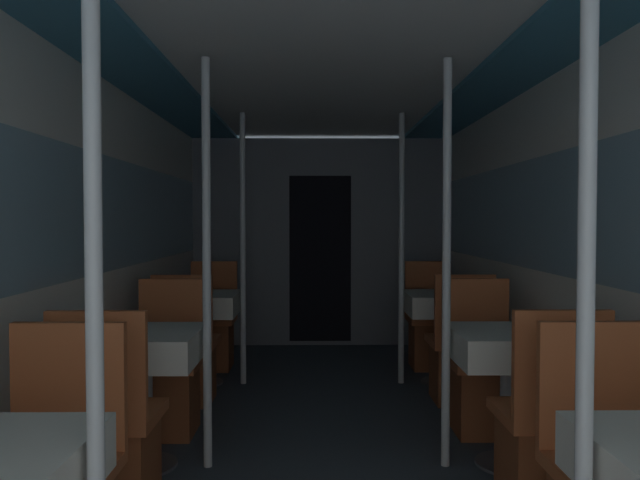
{
  "coord_description": "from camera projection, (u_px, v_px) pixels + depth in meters",
  "views": [
    {
      "loc": [
        -0.07,
        -0.94,
        1.31
      ],
      "look_at": [
        -0.03,
        2.83,
        1.19
      ],
      "focal_mm": 35.0,
      "sensor_mm": 36.0,
      "label": 1
    }
  ],
  "objects": [
    {
      "name": "chair_right_near_1",
      "position": [
        546.0,
        447.0,
        2.78
      ],
      "size": [
        0.42,
        0.42,
        0.93
      ],
      "color": "brown",
      "rests_on": "ground_plane"
    },
    {
      "name": "wall_right",
      "position": [
        564.0,
        254.0,
        3.52
      ],
      "size": [
        0.05,
        7.92,
        2.15
      ],
      "color": "silver",
      "rests_on": "ground_plane"
    },
    {
      "name": "support_pole_right_0",
      "position": [
        586.0,
        310.0,
        1.61
      ],
      "size": [
        0.05,
        0.05,
        2.15
      ],
      "color": "silver",
      "rests_on": "ground_plane"
    },
    {
      "name": "bulkhead_far",
      "position": [
        320.0,
        242.0,
        6.51
      ],
      "size": [
        2.64,
        0.09,
        2.15
      ],
      "color": "slate",
      "rests_on": "ground_plane"
    },
    {
      "name": "dining_table_right_1",
      "position": [
        510.0,
        353.0,
        3.3
      ],
      "size": [
        0.59,
        0.59,
        0.72
      ],
      "color": "#4C4C51",
      "rests_on": "ground_plane"
    },
    {
      "name": "wall_left",
      "position": [
        86.0,
        254.0,
        3.49
      ],
      "size": [
        0.05,
        7.92,
        2.15
      ],
      "color": "silver",
      "rests_on": "ground_plane"
    },
    {
      "name": "dining_table_right_2",
      "position": [
        444.0,
        308.0,
        4.98
      ],
      "size": [
        0.59,
        0.59,
        0.72
      ],
      "color": "#4C4C51",
      "rests_on": "ground_plane"
    },
    {
      "name": "support_pole_left_2",
      "position": [
        243.0,
        249.0,
        4.95
      ],
      "size": [
        0.05,
        0.05,
        2.15
      ],
      "color": "silver",
      "rests_on": "ground_plane"
    },
    {
      "name": "chair_right_near_2",
      "position": [
        459.0,
        362.0,
        4.46
      ],
      "size": [
        0.42,
        0.42,
        0.93
      ],
      "color": "brown",
      "rests_on": "ground_plane"
    },
    {
      "name": "support_pole_right_2",
      "position": [
        401.0,
        249.0,
        4.96
      ],
      "size": [
        0.05,
        0.05,
        2.15
      ],
      "color": "silver",
      "rests_on": "ground_plane"
    },
    {
      "name": "chair_left_near_1",
      "position": [
        111.0,
        449.0,
        2.76
      ],
      "size": [
        0.42,
        0.42,
        0.93
      ],
      "color": "brown",
      "rests_on": "ground_plane"
    },
    {
      "name": "chair_right_far_2",
      "position": [
        431.0,
        335.0,
        5.52
      ],
      "size": [
        0.42,
        0.42,
        0.93
      ],
      "rotation": [
        0.0,
        0.0,
        3.14
      ],
      "color": "brown",
      "rests_on": "ground_plane"
    },
    {
      "name": "chair_left_far_2",
      "position": [
        211.0,
        335.0,
        5.5
      ],
      "size": [
        0.42,
        0.42,
        0.93
      ],
      "rotation": [
        0.0,
        0.0,
        3.14
      ],
      "color": "brown",
      "rests_on": "ground_plane"
    },
    {
      "name": "chair_left_far_1",
      "position": [
        167.0,
        386.0,
        3.82
      ],
      "size": [
        0.42,
        0.42,
        0.93
      ],
      "rotation": [
        0.0,
        0.0,
        3.14
      ],
      "color": "brown",
      "rests_on": "ground_plane"
    },
    {
      "name": "support_pole_left_0",
      "position": [
        94.0,
        311.0,
        1.59
      ],
      "size": [
        0.05,
        0.05,
        2.15
      ],
      "color": "silver",
      "rests_on": "ground_plane"
    },
    {
      "name": "support_pole_right_1",
      "position": [
        447.0,
        264.0,
        3.28
      ],
      "size": [
        0.05,
        0.05,
        2.15
      ],
      "color": "silver",
      "rests_on": "ground_plane"
    },
    {
      "name": "dining_table_left_2",
      "position": [
        200.0,
        308.0,
        4.96
      ],
      "size": [
        0.59,
        0.59,
        0.72
      ],
      "color": "#4C4C51",
      "rests_on": "ground_plane"
    },
    {
      "name": "ceiling_panel",
      "position": [
        326.0,
        61.0,
        3.47
      ],
      "size": [
        2.7,
        7.92,
        0.07
      ],
      "color": "white",
      "rests_on": "wall_left"
    },
    {
      "name": "chair_right_far_1",
      "position": [
        482.0,
        385.0,
        3.84
      ],
      "size": [
        0.42,
        0.42,
        0.93
      ],
      "rotation": [
        0.0,
        0.0,
        3.14
      ],
      "color": "brown",
      "rests_on": "ground_plane"
    },
    {
      "name": "support_pole_left_1",
      "position": [
        207.0,
        264.0,
        3.27
      ],
      "size": [
        0.05,
        0.05,
        2.15
      ],
      "color": "silver",
      "rests_on": "ground_plane"
    },
    {
      "name": "dining_table_left_1",
      "position": [
        143.0,
        354.0,
        3.28
      ],
      "size": [
        0.59,
        0.59,
        0.72
      ],
      "color": "#4C4C51",
      "rests_on": "ground_plane"
    },
    {
      "name": "chair_left_near_2",
      "position": [
        187.0,
        362.0,
        4.44
      ],
      "size": [
        0.42,
        0.42,
        0.93
      ],
      "color": "brown",
      "rests_on": "ground_plane"
    }
  ]
}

